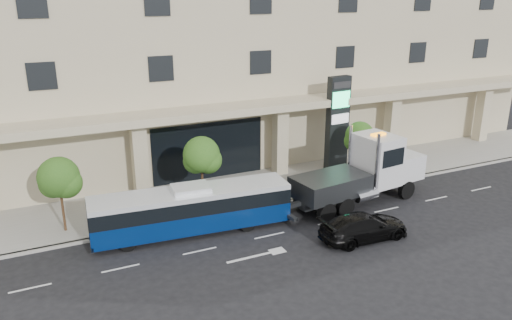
{
  "coord_description": "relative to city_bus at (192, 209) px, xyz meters",
  "views": [
    {
      "loc": [
        -11.07,
        -23.29,
        12.57
      ],
      "look_at": [
        0.84,
        2.0,
        3.16
      ],
      "focal_mm": 35.0,
      "sensor_mm": 36.0,
      "label": 1
    }
  ],
  "objects": [
    {
      "name": "city_bus",
      "position": [
        0.0,
        0.0,
        0.0
      ],
      "size": [
        10.97,
        3.19,
        2.74
      ],
      "rotation": [
        0.0,
        0.0,
        -0.09
      ],
      "color": "black",
      "rests_on": "ground"
    },
    {
      "name": "sidewalk",
      "position": [
        3.65,
        4.29,
        -1.32
      ],
      "size": [
        120.0,
        6.0,
        0.15
      ],
      "primitive_type": "cube",
      "color": "gray",
      "rests_on": "ground"
    },
    {
      "name": "tree_left",
      "position": [
        -6.33,
        2.88,
        1.72
      ],
      "size": [
        2.27,
        2.2,
        4.22
      ],
      "color": "#422B19",
      "rests_on": "sidewalk"
    },
    {
      "name": "convention_center",
      "position": [
        3.65,
        14.71,
        8.58
      ],
      "size": [
        60.0,
        17.6,
        20.0
      ],
      "color": "#B8AB8A",
      "rests_on": "ground"
    },
    {
      "name": "curb",
      "position": [
        3.65,
        1.29,
        -1.32
      ],
      "size": [
        120.0,
        0.3,
        0.15
      ],
      "primitive_type": "cube",
      "color": "gray",
      "rests_on": "ground"
    },
    {
      "name": "black_sedan",
      "position": [
        8.04,
        -4.68,
        -0.67
      ],
      "size": [
        5.03,
        2.17,
        1.44
      ],
      "primitive_type": "imported",
      "rotation": [
        0.0,
        0.0,
        1.54
      ],
      "color": "black",
      "rests_on": "ground"
    },
    {
      "name": "tree_right",
      "position": [
        13.17,
        2.88,
        1.64
      ],
      "size": [
        2.1,
        2.0,
        4.04
      ],
      "color": "#422B19",
      "rests_on": "sidewalk"
    },
    {
      "name": "tow_truck",
      "position": [
        11.12,
        -0.52,
        0.56
      ],
      "size": [
        10.49,
        3.61,
        4.75
      ],
      "rotation": [
        0.0,
        0.0,
        0.12
      ],
      "color": "#2D3033",
      "rests_on": "ground"
    },
    {
      "name": "signage_pylon",
      "position": [
        12.71,
        4.98,
        2.25
      ],
      "size": [
        1.77,
        0.78,
        6.89
      ],
      "rotation": [
        0.0,
        0.0,
        0.09
      ],
      "color": "black",
      "rests_on": "sidewalk"
    },
    {
      "name": "ground",
      "position": [
        3.65,
        -0.71,
        -1.39
      ],
      "size": [
        120.0,
        120.0,
        0.0
      ],
      "primitive_type": "plane",
      "color": "black",
      "rests_on": "ground"
    },
    {
      "name": "tree_mid",
      "position": [
        1.67,
        2.88,
        1.87
      ],
      "size": [
        2.28,
        2.2,
        4.38
      ],
      "color": "#422B19",
      "rests_on": "sidewalk"
    }
  ]
}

